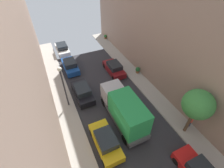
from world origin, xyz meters
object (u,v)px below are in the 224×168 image
at_px(delivery_truck, 124,109).
at_px(potted_plant_1, 138,70).
at_px(parked_car_left_3, 70,66).
at_px(potted_plant_3, 105,37).
at_px(parked_car_left_2, 83,92).
at_px(parked_car_right_2, 114,68).
at_px(pedestrian, 191,121).
at_px(parked_car_left_4, 62,49).
at_px(street_tree_1, 198,105).
at_px(parked_car_left_1, 106,141).
at_px(lamp_post, 63,82).

distance_m(delivery_truck, potted_plant_1, 8.49).
distance_m(parked_car_left_3, potted_plant_3, 11.02).
height_order(parked_car_left_2, parked_car_left_3, same).
bearing_deg(parked_car_right_2, delivery_truck, -108.92).
distance_m(parked_car_right_2, potted_plant_3, 10.73).
xyz_separation_m(parked_car_left_3, parked_car_right_2, (5.40, -3.23, 0.00)).
relative_size(parked_car_left_3, pedestrian, 2.44).
xyz_separation_m(parked_car_left_2, parked_car_left_4, (0.00, 11.38, 0.00)).
bearing_deg(pedestrian, delivery_truck, 147.89).
height_order(parked_car_right_2, street_tree_1, street_tree_1).
distance_m(parked_car_left_1, parked_car_left_4, 18.27).
bearing_deg(lamp_post, parked_car_right_2, 25.47).
bearing_deg(lamp_post, potted_plant_1, 10.56).
distance_m(parked_car_left_2, parked_car_right_2, 6.06).
distance_m(parked_car_left_3, parked_car_right_2, 6.29).
bearing_deg(pedestrian, potted_plant_3, 89.08).
bearing_deg(delivery_truck, parked_car_right_2, 71.08).
distance_m(parked_car_left_3, pedestrian, 16.63).
bearing_deg(parked_car_left_2, parked_car_left_4, 90.00).
xyz_separation_m(parked_car_right_2, potted_plant_1, (2.88, -1.58, -0.10)).
bearing_deg(potted_plant_1, street_tree_1, -94.49).
relative_size(parked_car_left_1, parked_car_right_2, 1.00).
xyz_separation_m(parked_car_left_3, street_tree_1, (7.50, -14.72, 3.14)).
bearing_deg(parked_car_right_2, lamp_post, -154.53).
bearing_deg(parked_car_left_4, potted_plant_3, 10.97).
bearing_deg(parked_car_right_2, parked_car_left_3, 149.11).
xyz_separation_m(parked_car_left_1, parked_car_right_2, (5.40, 9.63, 0.00)).
bearing_deg(parked_car_right_2, street_tree_1, -79.65).
bearing_deg(potted_plant_1, parked_car_left_4, 129.01).
distance_m(pedestrian, street_tree_1, 2.86).
relative_size(parked_car_left_2, pedestrian, 2.44).
bearing_deg(pedestrian, parked_car_right_2, 103.55).
height_order(parked_car_left_4, pedestrian, pedestrian).
bearing_deg(delivery_truck, parked_car_left_1, -147.05).
xyz_separation_m(parked_car_left_1, potted_plant_3, (8.47, 19.91, -0.17)).
height_order(parked_car_left_3, pedestrian, pedestrian).
relative_size(parked_car_left_1, street_tree_1, 0.84).
relative_size(parked_car_left_4, lamp_post, 0.82).
distance_m(delivery_truck, potted_plant_3, 19.09).
bearing_deg(potted_plant_1, parked_car_left_3, 149.83).
height_order(delivery_truck, street_tree_1, street_tree_1).
bearing_deg(potted_plant_3, parked_car_left_1, -113.04).
bearing_deg(street_tree_1, delivery_truck, 143.06).
bearing_deg(lamp_post, parked_car_left_2, 21.09).
bearing_deg(parked_car_right_2, parked_car_left_2, -153.06).
xyz_separation_m(parked_car_left_1, parked_car_left_4, (0.00, 18.27, 0.00)).
height_order(parked_car_right_2, lamp_post, lamp_post).
bearing_deg(parked_car_right_2, pedestrian, -76.45).
height_order(street_tree_1, lamp_post, lamp_post).
bearing_deg(pedestrian, parked_car_left_4, 112.18).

